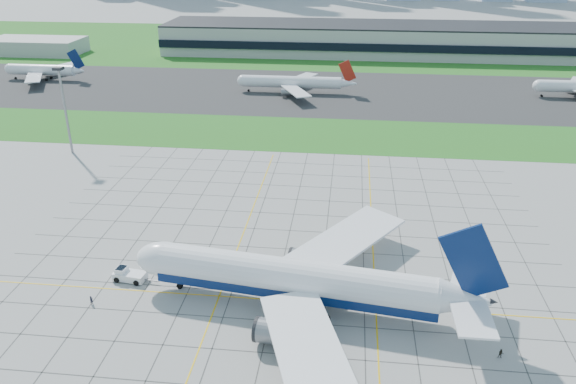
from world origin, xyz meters
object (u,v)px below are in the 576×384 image
(light_mast, at_px, (64,100))
(airliner, at_px, (297,280))
(pushback_tug, at_px, (128,275))
(distant_jet_0, at_px, (43,70))
(crew_near, at_px, (91,300))
(distant_jet_1, at_px, (293,82))
(crew_far, at_px, (501,354))

(light_mast, height_order, airliner, light_mast)
(pushback_tug, relative_size, distant_jet_0, 0.21)
(crew_near, height_order, distant_jet_0, distant_jet_0)
(distant_jet_0, height_order, distant_jet_1, same)
(light_mast, relative_size, airliner, 0.40)
(crew_near, bearing_deg, distant_jet_0, 53.96)
(light_mast, bearing_deg, crew_near, -62.02)
(light_mast, xyz_separation_m, pushback_tug, (41.81, -63.69, -15.08))
(airliner, xyz_separation_m, crew_far, (32.53, -9.67, -4.69))
(pushback_tug, height_order, distant_jet_1, distant_jet_1)
(crew_near, relative_size, distant_jet_0, 0.04)
(distant_jet_1, bearing_deg, pushback_tug, -96.71)
(light_mast, relative_size, distant_jet_1, 0.55)
(crew_far, xyz_separation_m, distant_jet_1, (-48.33, 154.94, 3.70))
(pushback_tug, distance_m, distant_jet_0, 179.05)
(airliner, bearing_deg, distant_jet_0, 137.48)
(light_mast, relative_size, crew_near, 15.40)
(pushback_tug, relative_size, crew_near, 5.42)
(crew_near, bearing_deg, airliner, -60.90)
(crew_far, distance_m, distant_jet_0, 230.97)
(crew_near, distance_m, distant_jet_1, 150.15)
(distant_jet_1, bearing_deg, distant_jet_0, 174.91)
(pushback_tug, bearing_deg, light_mast, 131.06)
(crew_near, height_order, crew_far, crew_near)
(airliner, relative_size, pushback_tug, 7.11)
(light_mast, distance_m, distant_jet_0, 103.50)
(crew_far, bearing_deg, distant_jet_0, 148.43)
(crew_near, xyz_separation_m, distant_jet_1, (20.19, 148.74, 3.66))
(distant_jet_0, bearing_deg, light_mast, -57.76)
(distant_jet_0, bearing_deg, airliner, -50.29)
(light_mast, bearing_deg, distant_jet_1, 52.80)
(airliner, bearing_deg, distant_jet_1, 103.98)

